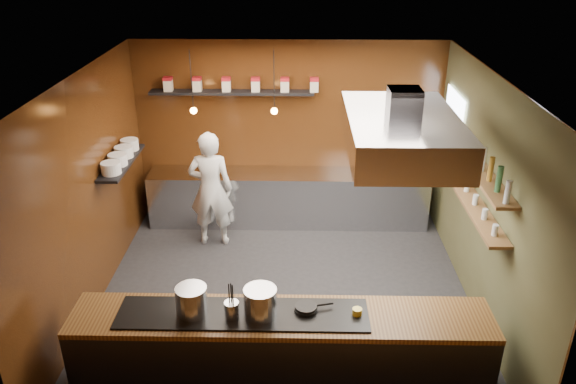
{
  "coord_description": "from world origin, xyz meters",
  "views": [
    {
      "loc": [
        0.16,
        -6.31,
        4.55
      ],
      "look_at": [
        0.03,
        0.4,
        1.39
      ],
      "focal_mm": 35.0,
      "sensor_mm": 36.0,
      "label": 1
    }
  ],
  "objects_px": {
    "chef": "(211,189)",
    "stockpot_large": "(192,301)",
    "extractor_hood": "(401,133)",
    "stockpot_small": "(260,302)",
    "espresso_machine": "(391,164)"
  },
  "relations": [
    {
      "from": "extractor_hood",
      "to": "espresso_machine",
      "type": "relative_size",
      "value": 4.87
    },
    {
      "from": "stockpot_large",
      "to": "chef",
      "type": "distance_m",
      "value": 3.1
    },
    {
      "from": "stockpot_large",
      "to": "stockpot_small",
      "type": "bearing_deg",
      "value": -1.26
    },
    {
      "from": "stockpot_large",
      "to": "chef",
      "type": "relative_size",
      "value": 0.18
    },
    {
      "from": "stockpot_small",
      "to": "stockpot_large",
      "type": "bearing_deg",
      "value": 178.74
    },
    {
      "from": "extractor_hood",
      "to": "stockpot_small",
      "type": "xyz_separation_m",
      "value": [
        -1.51,
        -1.23,
        -1.41
      ]
    },
    {
      "from": "extractor_hood",
      "to": "stockpot_large",
      "type": "xyz_separation_m",
      "value": [
        -2.22,
        -1.22,
        -1.41
      ]
    },
    {
      "from": "stockpot_small",
      "to": "espresso_machine",
      "type": "relative_size",
      "value": 0.83
    },
    {
      "from": "espresso_machine",
      "to": "chef",
      "type": "height_order",
      "value": "chef"
    },
    {
      "from": "chef",
      "to": "extractor_hood",
      "type": "bearing_deg",
      "value": 143.21
    },
    {
      "from": "chef",
      "to": "stockpot_large",
      "type": "bearing_deg",
      "value": 95.09
    },
    {
      "from": "stockpot_small",
      "to": "chef",
      "type": "distance_m",
      "value": 3.25
    },
    {
      "from": "extractor_hood",
      "to": "espresso_machine",
      "type": "distance_m",
      "value": 2.89
    },
    {
      "from": "extractor_hood",
      "to": "stockpot_large",
      "type": "distance_m",
      "value": 2.89
    },
    {
      "from": "stockpot_small",
      "to": "chef",
      "type": "height_order",
      "value": "chef"
    }
  ]
}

